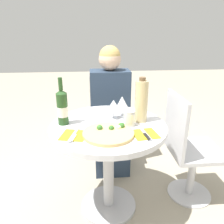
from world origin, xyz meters
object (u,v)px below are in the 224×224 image
at_px(chair_behind_diner, 110,120).
at_px(wine_bottle, 62,107).
at_px(chair_empty_side, 187,150).
at_px(pizza_large, 109,133).
at_px(tall_carafe, 141,101).
at_px(seated_diner, 111,114).
at_px(dining_table, 108,145).

relative_size(chair_behind_diner, wine_bottle, 2.73).
relative_size(chair_empty_side, wine_bottle, 2.73).
relative_size(pizza_large, tall_carafe, 1.02).
relative_size(seated_diner, tall_carafe, 3.79).
bearing_deg(chair_behind_diner, tall_carafe, 102.88).
distance_m(seated_diner, pizza_large, 0.79).
bearing_deg(chair_behind_diner, seated_diner, 90.00).
bearing_deg(pizza_large, dining_table, 87.15).
distance_m(chair_behind_diner, tall_carafe, 0.85).
relative_size(dining_table, tall_carafe, 2.54).
height_order(seated_diner, tall_carafe, seated_diner).
distance_m(chair_behind_diner, wine_bottle, 0.90).
bearing_deg(wine_bottle, pizza_large, -33.16).
bearing_deg(dining_table, tall_carafe, 9.78).
bearing_deg(dining_table, seated_diner, 83.62).
height_order(seated_diner, chair_empty_side, seated_diner).
bearing_deg(pizza_large, seated_diner, 84.32).
distance_m(dining_table, tall_carafe, 0.39).
bearing_deg(tall_carafe, wine_bottle, -179.96).
relative_size(seated_diner, chair_empty_side, 1.35).
bearing_deg(dining_table, chair_empty_side, 7.15).
distance_m(dining_table, pizza_large, 0.23).
distance_m(chair_behind_diner, pizza_large, 0.96).
relative_size(dining_table, pizza_large, 2.50).
relative_size(seated_diner, wine_bottle, 3.69).
relative_size(dining_table, wine_bottle, 2.47).
height_order(chair_behind_diner, seated_diner, seated_diner).
distance_m(chair_behind_diner, chair_empty_side, 0.88).
xyz_separation_m(dining_table, pizza_large, (-0.01, -0.15, 0.17)).
xyz_separation_m(wine_bottle, tall_carafe, (0.54, 0.00, 0.03)).
distance_m(pizza_large, tall_carafe, 0.34).
bearing_deg(tall_carafe, dining_table, -170.22).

